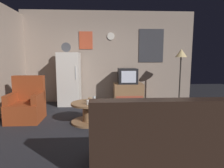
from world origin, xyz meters
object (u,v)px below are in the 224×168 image
object	(u,v)px
standing_lamp	(181,58)
couch	(161,144)
remote_control	(92,102)
armchair	(26,105)
book_stack	(151,103)
tv_stand	(128,94)
crt_tv	(127,76)
wine_glass	(94,100)
coffee_table	(89,113)
mug_ceramic_white	(88,102)
fridge	(69,79)
mug_ceramic_tan	(90,100)

from	to	relation	value
standing_lamp	couch	bearing A→B (deg)	-116.14
remote_control	armchair	xyz separation A→B (m)	(-1.44, 0.25, -0.11)
couch	book_stack	xyz separation A→B (m)	(0.74, 3.26, -0.27)
tv_stand	crt_tv	bearing A→B (deg)	-178.10
crt_tv	wine_glass	size ratio (longest dim) A/B	3.60
coffee_table	book_stack	size ratio (longest dim) A/B	3.42
tv_stand	crt_tv	xyz separation A→B (m)	(-0.03, -0.00, 0.52)
wine_glass	mug_ceramic_white	bearing A→B (deg)	-140.88
fridge	armchair	xyz separation A→B (m)	(-0.72, -1.35, -0.42)
coffee_table	mug_ceramic_tan	size ratio (longest dim) A/B	8.00
remote_control	armchair	size ratio (longest dim) A/B	0.16
crt_tv	coffee_table	xyz separation A→B (m)	(-1.04, -1.59, -0.61)
remote_control	armchair	world-z (taller)	armchair
mug_ceramic_tan	armchair	distance (m)	1.41
coffee_table	standing_lamp	bearing A→B (deg)	26.62
coffee_table	wine_glass	world-z (taller)	wine_glass
wine_glass	remote_control	size ratio (longest dim) A/B	1.00
crt_tv	book_stack	bearing A→B (deg)	-5.64
coffee_table	remote_control	xyz separation A→B (m)	(0.08, 0.01, 0.23)
remote_control	fridge	bearing A→B (deg)	127.36
remote_control	mug_ceramic_white	bearing A→B (deg)	-99.11
crt_tv	mug_ceramic_white	xyz separation A→B (m)	(-1.03, -1.76, -0.35)
armchair	remote_control	bearing A→B (deg)	-9.73
couch	mug_ceramic_tan	bearing A→B (deg)	117.80
standing_lamp	couch	xyz separation A→B (m)	(-1.45, -2.96, -1.05)
fridge	mug_ceramic_tan	distance (m)	1.68
wine_glass	armchair	bearing A→B (deg)	167.52
wine_glass	fridge	bearing A→B (deg)	114.57
remote_control	couch	xyz separation A→B (m)	(0.91, -1.75, -0.13)
fridge	armchair	world-z (taller)	fridge
mug_ceramic_white	book_stack	world-z (taller)	mug_ceramic_white
mug_ceramic_tan	wine_glass	bearing A→B (deg)	-58.28
standing_lamp	armchair	size ratio (longest dim) A/B	1.66
book_stack	armchair	bearing A→B (deg)	-157.76
coffee_table	book_stack	bearing A→B (deg)	41.26
crt_tv	coffee_table	bearing A→B (deg)	-123.10
mug_ceramic_white	armchair	bearing A→B (deg)	162.63
mug_ceramic_tan	remote_control	world-z (taller)	mug_ceramic_tan
coffee_table	tv_stand	bearing A→B (deg)	56.19
armchair	couch	world-z (taller)	armchair
standing_lamp	mug_ceramic_white	xyz separation A→B (m)	(-2.44, -1.40, -0.88)
mug_ceramic_white	couch	size ratio (longest dim) A/B	0.05
standing_lamp	remote_control	world-z (taller)	standing_lamp
crt_tv	armchair	xyz separation A→B (m)	(-2.40, -1.33, -0.49)
wine_glass	mug_ceramic_white	size ratio (longest dim) A/B	1.67
wine_glass	mug_ceramic_tan	bearing A→B (deg)	121.72
coffee_table	wine_glass	distance (m)	0.33
coffee_table	book_stack	xyz separation A→B (m)	(1.73, 1.52, -0.18)
wine_glass	remote_control	xyz separation A→B (m)	(-0.05, 0.08, -0.06)
tv_stand	armchair	size ratio (longest dim) A/B	0.87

